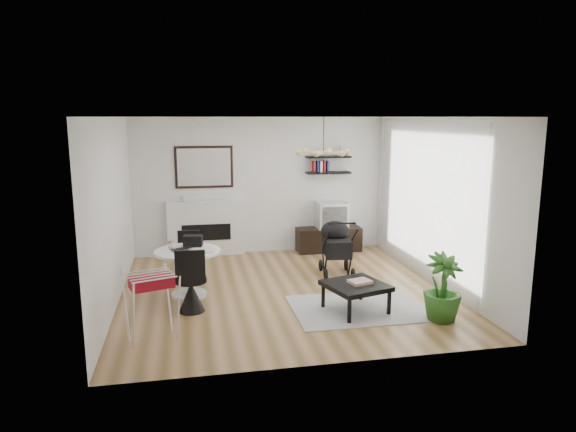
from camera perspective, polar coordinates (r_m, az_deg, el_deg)
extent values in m
plane|color=brown|center=(8.18, -0.48, -8.33)|extent=(5.00, 5.00, 0.00)
plane|color=white|center=(7.73, -0.51, 10.93)|extent=(5.00, 5.00, 0.00)
plane|color=white|center=(10.28, -3.10, 3.36)|extent=(5.00, 0.00, 5.00)
plane|color=white|center=(7.78, -18.89, 0.35)|extent=(0.00, 5.00, 5.00)
plane|color=white|center=(8.66, 15.99, 1.53)|extent=(0.00, 5.00, 5.00)
cube|color=white|center=(8.79, 14.82, 1.73)|extent=(0.04, 3.60, 2.60)
cube|color=white|center=(10.24, -9.09, -1.34)|extent=(1.50, 0.15, 1.10)
cube|color=black|center=(10.20, -9.07, -1.79)|extent=(0.95, 0.06, 0.32)
cube|color=black|center=(10.13, -9.31, 5.39)|extent=(1.12, 0.03, 0.82)
cube|color=white|center=(10.11, -9.31, 5.38)|extent=(1.02, 0.01, 0.72)
cube|color=black|center=(10.41, 4.49, 4.81)|extent=(0.90, 0.25, 0.04)
cube|color=black|center=(10.38, 4.51, 6.57)|extent=(0.90, 0.25, 0.04)
cube|color=black|center=(10.53, 4.54, -2.60)|extent=(1.30, 0.46, 0.49)
cube|color=silver|center=(10.44, 4.81, 0.12)|extent=(0.60, 0.53, 0.53)
cube|color=black|center=(10.20, 5.21, -0.14)|extent=(0.51, 0.01, 0.42)
cylinder|color=white|center=(8.09, -10.91, -8.55)|extent=(0.54, 0.54, 0.06)
cylinder|color=white|center=(7.99, -11.00, -6.21)|extent=(0.13, 0.13, 0.63)
cylinder|color=white|center=(7.90, -11.09, -3.89)|extent=(0.99, 0.99, 0.04)
imported|color=black|center=(7.88, -11.65, -3.70)|extent=(0.38, 0.33, 0.03)
cube|color=black|center=(8.10, -10.52, -2.73)|extent=(0.31, 0.22, 0.17)
cube|color=white|center=(7.81, -9.62, -3.81)|extent=(0.39, 0.33, 0.01)
cylinder|color=white|center=(8.06, -12.92, -3.13)|extent=(0.07, 0.07, 0.11)
cylinder|color=black|center=(8.61, -10.97, -4.68)|extent=(0.40, 0.40, 0.05)
cone|color=black|center=(8.67, -10.92, -6.08)|extent=(0.33, 0.33, 0.39)
cube|color=black|center=(8.73, -10.95, -2.91)|extent=(0.37, 0.06, 0.41)
cylinder|color=black|center=(7.35, -10.75, -7.02)|extent=(0.45, 0.45, 0.05)
cone|color=black|center=(7.43, -10.69, -8.81)|extent=(0.37, 0.37, 0.43)
cube|color=black|center=(7.08, -10.82, -5.56)|extent=(0.41, 0.04, 0.46)
cube|color=maroon|center=(6.42, -15.02, -7.00)|extent=(0.56, 0.43, 0.13)
cube|color=black|center=(8.88, 5.45, -3.44)|extent=(0.49, 0.67, 0.29)
ellipsoid|color=black|center=(9.01, 5.26, -1.71)|extent=(0.51, 0.51, 0.36)
cylinder|color=black|center=(8.38, 6.00, -0.83)|extent=(0.46, 0.08, 0.03)
torus|color=black|center=(9.23, 3.65, -5.49)|extent=(0.08, 0.23, 0.22)
torus|color=black|center=(9.31, 6.48, -5.40)|extent=(0.08, 0.23, 0.22)
torus|color=black|center=(8.67, 4.23, -6.58)|extent=(0.08, 0.23, 0.22)
torus|color=black|center=(8.76, 7.25, -6.47)|extent=(0.08, 0.23, 0.22)
cube|color=#A2A2A2|center=(7.55, 7.85, -10.08)|extent=(1.90, 1.37, 0.01)
cube|color=black|center=(7.31, 7.54, -7.69)|extent=(0.96, 0.96, 0.07)
cube|color=black|center=(6.94, 6.83, -10.43)|extent=(0.04, 0.04, 0.33)
cube|color=black|center=(7.32, 11.16, -9.43)|extent=(0.04, 0.04, 0.33)
cube|color=black|center=(7.46, 3.92, -8.84)|extent=(0.04, 0.04, 0.33)
cube|color=black|center=(7.81, 8.09, -8.01)|extent=(0.04, 0.04, 0.33)
cube|color=#CF4C33|center=(7.32, 8.00, -7.24)|extent=(0.35, 0.31, 0.04)
imported|color=#285F1B|center=(7.22, 16.77, -7.62)|extent=(0.59, 0.59, 0.92)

